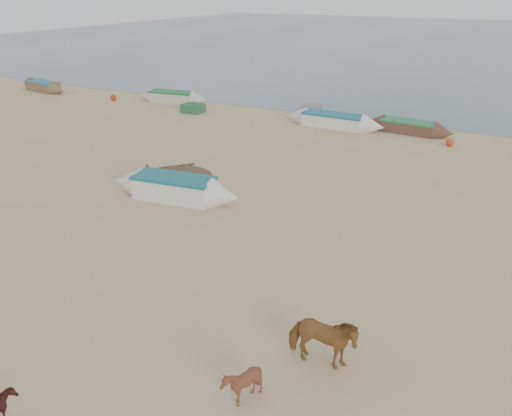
{
  "coord_description": "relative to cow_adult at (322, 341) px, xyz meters",
  "views": [
    {
      "loc": [
        7.56,
        -10.33,
        8.25
      ],
      "look_at": [
        0.0,
        4.0,
        1.0
      ],
      "focal_mm": 35.0,
      "sensor_mm": 36.0,
      "label": 1
    }
  ],
  "objects": [
    {
      "name": "ground",
      "position": [
        -4.58,
        1.4,
        -0.72
      ],
      "size": [
        140.0,
        140.0,
        0.0
      ],
      "primitive_type": "plane",
      "color": "tan",
      "rests_on": "ground"
    },
    {
      "name": "sea",
      "position": [
        -4.58,
        83.4,
        -0.71
      ],
      "size": [
        160.0,
        160.0,
        0.0
      ],
      "primitive_type": "plane",
      "color": "slate",
      "rests_on": "ground"
    },
    {
      "name": "cow_adult",
      "position": [
        0.0,
        0.0,
        0.0
      ],
      "size": [
        1.79,
        0.99,
        1.44
      ],
      "primitive_type": "imported",
      "rotation": [
        0.0,
        0.0,
        1.7
      ],
      "color": "olive",
      "rests_on": "ground"
    },
    {
      "name": "calf_front",
      "position": [
        -1.1,
        -1.85,
        -0.24
      ],
      "size": [
        1.12,
        1.07,
        0.96
      ],
      "primitive_type": "imported",
      "rotation": [
        0.0,
        0.0,
        -1.13
      ],
      "color": "brown",
      "rests_on": "ground"
    },
    {
      "name": "near_canoe",
      "position": [
        -9.1,
        6.64,
        -0.22
      ],
      "size": [
        5.94,
        2.1,
        0.99
      ],
      "primitive_type": null,
      "rotation": [
        0.0,
        0.0,
        0.13
      ],
      "color": "silver",
      "rests_on": "ground"
    },
    {
      "name": "debris_pile",
      "position": [
        -10.61,
        8.77,
        -0.49
      ],
      "size": [
        4.11,
        4.11,
        0.46
      ],
      "primitive_type": "cone",
      "rotation": [
        0.0,
        0.0,
        -0.21
      ],
      "color": "brown",
      "rests_on": "ground"
    },
    {
      "name": "waterline_canoes",
      "position": [
        -5.61,
        21.63,
        -0.31
      ],
      "size": [
        60.8,
        5.07,
        0.86
      ],
      "color": "brown",
      "rests_on": "ground"
    },
    {
      "name": "beach_clutter",
      "position": [
        0.26,
        21.08,
        -0.42
      ],
      "size": [
        43.22,
        4.94,
        0.64
      ],
      "color": "#295C37",
      "rests_on": "ground"
    }
  ]
}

